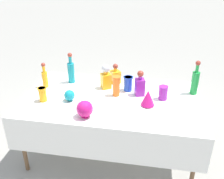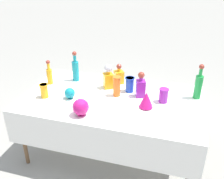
% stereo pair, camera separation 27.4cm
% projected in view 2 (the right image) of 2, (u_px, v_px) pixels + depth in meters
% --- Properties ---
extents(ground_plane, '(40.00, 40.00, 0.00)m').
position_uv_depth(ground_plane, '(112.00, 150.00, 3.13)').
color(ground_plane, gray).
extents(display_table, '(1.99, 1.16, 0.76)m').
position_uv_depth(display_table, '(111.00, 104.00, 2.77)').
color(display_table, white).
rests_on(display_table, ground).
extents(tall_bottle_0, '(0.08, 0.08, 0.40)m').
position_uv_depth(tall_bottle_0, '(198.00, 85.00, 2.70)').
color(tall_bottle_0, '#198C38').
rests_on(tall_bottle_0, display_table).
extents(tall_bottle_1, '(0.07, 0.07, 0.31)m').
position_uv_depth(tall_bottle_1, '(49.00, 74.00, 3.05)').
color(tall_bottle_1, orange).
rests_on(tall_bottle_1, display_table).
extents(tall_bottle_2, '(0.08, 0.08, 0.39)m').
position_uv_depth(tall_bottle_2, '(75.00, 69.00, 3.12)').
color(tall_bottle_2, teal).
rests_on(tall_bottle_2, display_table).
extents(square_decanter_0, '(0.15, 0.15, 0.25)m').
position_uv_depth(square_decanter_0, '(119.00, 76.00, 3.08)').
color(square_decanter_0, orange).
rests_on(square_decanter_0, display_table).
extents(square_decanter_1, '(0.13, 0.13, 0.30)m').
position_uv_depth(square_decanter_1, '(141.00, 86.00, 2.75)').
color(square_decanter_1, purple).
rests_on(square_decanter_1, display_table).
extents(square_decanter_2, '(0.15, 0.15, 0.30)m').
position_uv_depth(square_decanter_2, '(108.00, 77.00, 2.94)').
color(square_decanter_2, orange).
rests_on(square_decanter_2, display_table).
extents(slender_vase_0, '(0.09, 0.09, 0.23)m').
position_uv_depth(slender_vase_0, '(117.00, 86.00, 2.77)').
color(slender_vase_0, orange).
rests_on(slender_vase_0, display_table).
extents(slender_vase_1, '(0.10, 0.10, 0.16)m').
position_uv_depth(slender_vase_1, '(164.00, 95.00, 2.66)').
color(slender_vase_1, purple).
rests_on(slender_vase_1, display_table).
extents(slender_vase_2, '(0.10, 0.10, 0.16)m').
position_uv_depth(slender_vase_2, '(44.00, 90.00, 2.75)').
color(slender_vase_2, orange).
rests_on(slender_vase_2, display_table).
extents(slender_vase_3, '(0.11, 0.11, 0.17)m').
position_uv_depth(slender_vase_3, '(130.00, 84.00, 2.88)').
color(slender_vase_3, blue).
rests_on(slender_vase_3, display_table).
extents(fluted_vase_0, '(0.14, 0.14, 0.18)m').
position_uv_depth(fluted_vase_0, '(146.00, 100.00, 2.55)').
color(fluted_vase_0, '#C61972').
rests_on(fluted_vase_0, display_table).
extents(round_bowl_0, '(0.16, 0.16, 0.17)m').
position_uv_depth(round_bowl_0, '(81.00, 107.00, 2.43)').
color(round_bowl_0, '#C61972').
rests_on(round_bowl_0, display_table).
extents(round_bowl_1, '(0.12, 0.12, 0.12)m').
position_uv_depth(round_bowl_1, '(70.00, 93.00, 2.74)').
color(round_bowl_1, teal).
rests_on(round_bowl_1, display_table).
extents(price_tag_left, '(0.06, 0.03, 0.04)m').
position_uv_depth(price_tag_left, '(119.00, 124.00, 2.30)').
color(price_tag_left, white).
rests_on(price_tag_left, display_table).
extents(cardboard_box_behind_left, '(0.54, 0.50, 0.41)m').
position_uv_depth(cardboard_box_behind_left, '(121.00, 92.00, 4.18)').
color(cardboard_box_behind_left, tan).
rests_on(cardboard_box_behind_left, ground).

